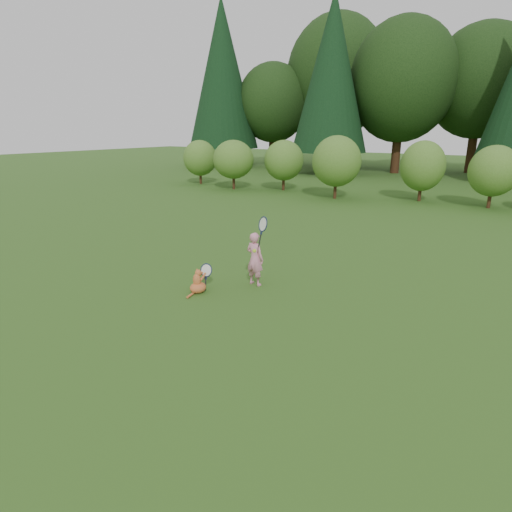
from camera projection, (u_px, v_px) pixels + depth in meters
The scene contains 6 objects.
ground at pixel (224, 300), 8.04m from camera, with size 100.00×100.00×0.00m, color #305317.
shrub_row at pixel (410, 170), 18.04m from camera, with size 28.00×3.00×2.80m, color #416920, non-canonical shape.
woodland_backdrop at pixel (467, 47), 24.29m from camera, with size 48.00×10.00×15.00m, color black, non-canonical shape.
child at pixel (255, 258), 8.67m from camera, with size 0.64×0.42×1.65m.
cat at pixel (198, 280), 8.36m from camera, with size 0.40×0.73×0.65m.
tennis_ball at pixel (254, 251), 7.68m from camera, with size 0.07×0.07×0.07m.
Camera 1 is at (4.60, -5.90, 3.12)m, focal length 30.00 mm.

